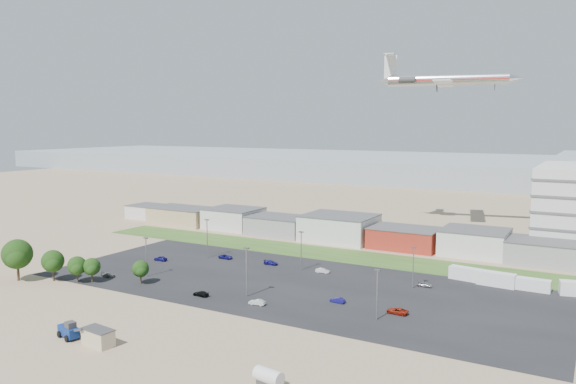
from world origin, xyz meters
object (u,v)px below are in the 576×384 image
Objects in this scene: telehandler at (69,329)px; storage_tank_nw at (268,376)px; tree_far_left at (17,257)px; parked_car_3 at (201,294)px; portable_shed at (98,337)px; airliner at (447,80)px; parked_car_0 at (397,311)px; box_trailer_a at (467,274)px; parked_car_1 at (338,300)px; parked_car_11 at (323,271)px; parked_car_13 at (257,302)px; parked_car_10 at (108,275)px; parked_car_5 at (160,258)px; parked_car_6 at (271,263)px; parked_car_9 at (226,257)px; parked_car_8 at (425,285)px.

telehandler is 39.52m from storage_tank_nw.
parked_car_3 is (45.49, 11.67, -5.11)m from tree_far_left.
airliner is (23.92, 132.76, 50.86)m from portable_shed.
airliner is 11.32× the size of parked_car_0.
box_trailer_a is 2.45× the size of parked_car_1.
box_trailer_a is at bearing 135.18° from parked_car_3.
airliner reaches higher than parked_car_11.
parked_car_1 is at bearing 118.37° from parked_car_13.
storage_tank_nw is 1.11× the size of parked_car_10.
parked_car_0 is 1.12× the size of parked_car_5.
parked_car_6 is 33.65m from parked_car_13.
box_trailer_a is 62.90m from parked_car_3.
parked_car_6 is (3.73, 61.58, -1.00)m from telehandler.
box_trailer_a is 86.79m from parked_car_10.
parked_car_9 is 1.16× the size of parked_car_11.
portable_shed is 1.52× the size of parked_car_5.
portable_shed is 44.80m from parked_car_10.
telehandler is 0.67× the size of tree_far_left.
parked_car_3 is 1.16× the size of parked_car_8.
parked_car_10 reaches higher than parked_car_8.
telehandler is 2.27× the size of parked_car_1.
airliner is at bearing 169.79° from parked_car_3.
airliner is at bearing -168.38° from parked_car_0.
parked_car_13 is (-33.56, -40.39, -0.95)m from box_trailer_a.
storage_tank_nw is 1.10× the size of parked_car_6.
parked_car_8 reaches higher than parked_car_3.
parked_car_5 is at bearing -135.92° from airliner.
telehandler is at bearing 25.38° from parked_car_5.
airliner is (-21.26, 61.14, 50.80)m from box_trailer_a.
portable_shed reaches higher than parked_car_3.
parked_car_13 is at bearing 137.58° from parked_car_8.
box_trailer_a is (12.79, 69.84, 0.23)m from storage_tank_nw.
parked_car_5 is at bearing 128.42° from parked_car_9.
parked_car_3 is at bearing -179.84° from parked_car_6.
portable_shed is 63.52m from parked_car_9.
parked_car_11 reaches higher than parked_car_10.
telehandler reaches higher than box_trailer_a.
parked_car_8 is at bearing -175.97° from parked_car_0.
storage_tank_nw is 80.56m from parked_car_5.
parked_car_13 is at bearing -133.95° from parked_car_9.
parked_car_3 is 50.70m from parked_car_8.
parked_car_3 is (-40.80, -9.76, -0.04)m from parked_car_0.
storage_tank_nw is 0.09× the size of airliner.
telehandler is 44.99m from tree_far_left.
box_trailer_a reaches higher than parked_car_11.
parked_car_5 is at bearing -94.95° from parked_car_1.
parked_car_1 is at bearing -100.87° from airliner.
parked_car_9 reaches higher than parked_car_1.
parked_car_9 is at bearing -161.06° from box_trailer_a.
parked_car_3 is at bearing -92.87° from parked_car_10.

